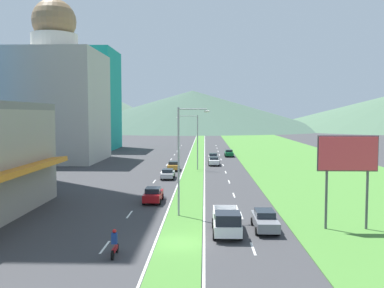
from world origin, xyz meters
name	(u,v)px	position (x,y,z in m)	size (l,w,h in m)	color
ground_plane	(179,244)	(0.00, 0.00, 0.00)	(600.00, 600.00, 0.00)	#38383A
grass_median	(196,157)	(0.00, 60.00, 0.03)	(3.20, 240.00, 0.06)	#477F33
grass_verge_right	(294,158)	(20.60, 60.00, 0.03)	(24.00, 240.00, 0.06)	#477F33
lane_dash_left_2	(105,247)	(-5.10, -0.95, 0.01)	(0.16, 2.80, 0.01)	silver
lane_dash_left_3	(129,214)	(-5.10, 8.57, 0.01)	(0.16, 2.80, 0.01)	silver
lane_dash_left_4	(144,195)	(-5.10, 18.10, 0.01)	(0.16, 2.80, 0.01)	silver
lane_dash_left_5	(154,181)	(-5.10, 27.62, 0.01)	(0.16, 2.80, 0.01)	silver
lane_dash_left_6	(161,172)	(-5.10, 37.15, 0.01)	(0.16, 2.80, 0.01)	silver
lane_dash_left_7	(167,165)	(-5.10, 46.67, 0.01)	(0.16, 2.80, 0.01)	silver
lane_dash_left_8	(171,159)	(-5.10, 56.20, 0.01)	(0.16, 2.80, 0.01)	silver
lane_dash_left_9	(174,155)	(-5.10, 65.72, 0.01)	(0.16, 2.80, 0.01)	silver
lane_dash_left_10	(177,151)	(-5.10, 75.25, 0.01)	(0.16, 2.80, 0.01)	silver
lane_dash_left_11	(179,148)	(-5.10, 84.77, 0.01)	(0.16, 2.80, 0.01)	silver
lane_dash_left_12	(181,145)	(-5.10, 94.30, 0.01)	(0.16, 2.80, 0.01)	silver
lane_dash_right_2	(253,249)	(5.10, -0.95, 0.01)	(0.16, 2.80, 0.01)	silver
lane_dash_right_3	(241,215)	(5.10, 8.57, 0.01)	(0.16, 2.80, 0.01)	silver
lane_dash_right_4	(234,195)	(5.10, 18.10, 0.01)	(0.16, 2.80, 0.01)	silver
lane_dash_right_5	(229,182)	(5.10, 27.62, 0.01)	(0.16, 2.80, 0.01)	silver
lane_dash_right_6	(226,172)	(5.10, 37.15, 0.01)	(0.16, 2.80, 0.01)	silver
lane_dash_right_7	(223,165)	(5.10, 46.67, 0.01)	(0.16, 2.80, 0.01)	silver
lane_dash_right_8	(221,159)	(5.10, 56.20, 0.01)	(0.16, 2.80, 0.01)	silver
lane_dash_right_9	(219,155)	(5.10, 65.72, 0.01)	(0.16, 2.80, 0.01)	silver
lane_dash_right_10	(218,151)	(5.10, 75.25, 0.01)	(0.16, 2.80, 0.01)	silver
lane_dash_right_11	(217,148)	(5.10, 84.77, 0.01)	(0.16, 2.80, 0.01)	silver
lane_dash_right_12	(216,146)	(5.10, 94.30, 0.01)	(0.16, 2.80, 0.01)	silver
edge_line_median_left	(188,157)	(-1.75, 60.00, 0.01)	(0.16, 240.00, 0.01)	silver
edge_line_median_right	(205,157)	(1.75, 60.00, 0.01)	(0.16, 240.00, 0.01)	silver
domed_building	(56,98)	(-27.39, 52.78, 12.39)	(17.57, 17.57, 31.35)	#B7B2A8
midrise_colored	(85,100)	(-29.76, 80.93, 12.93)	(16.27, 16.27, 25.86)	teal
hill_far_left	(51,97)	(-106.17, 264.90, 21.33)	(170.32, 170.32, 42.65)	#516B56
hill_far_center	(192,110)	(-5.95, 232.12, 11.89)	(164.63, 164.63, 23.78)	#3D5647
street_lamp_near	(182,154)	(-0.25, 8.10, 5.59)	(2.89, 0.28, 9.77)	#99999E
street_lamp_mid	(195,138)	(0.17, 39.76, 5.28)	(3.55, 0.40, 9.04)	#99999E
billboard_roadside	(348,159)	(13.03, 4.05, 5.67)	(4.76, 0.28, 7.50)	#4C4C51
car_0	(214,161)	(3.44, 46.44, 0.77)	(1.97, 4.61, 1.49)	silver
car_1	(213,157)	(3.40, 52.75, 0.79)	(1.88, 4.06, 1.58)	#B2B2B7
car_3	(265,220)	(6.56, 3.80, 0.79)	(1.85, 4.76, 1.55)	slate
car_4	(153,195)	(-3.58, 14.01, 0.79)	(1.87, 4.24, 1.57)	maroon
car_5	(174,166)	(-3.31, 39.01, 0.77)	(1.88, 4.03, 1.52)	#C6842D
car_7	(229,153)	(7.05, 62.17, 0.76)	(1.87, 4.70, 1.48)	#0C5128
car_8	(168,174)	(-3.47, 30.12, 0.72)	(1.86, 4.20, 1.41)	#B2B2B7
pickup_truck_0	(227,222)	(3.47, 2.30, 0.98)	(2.18, 5.40, 2.00)	silver
motorcycle_rider	(115,245)	(-4.01, -2.78, 0.75)	(0.36, 2.00, 1.80)	black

